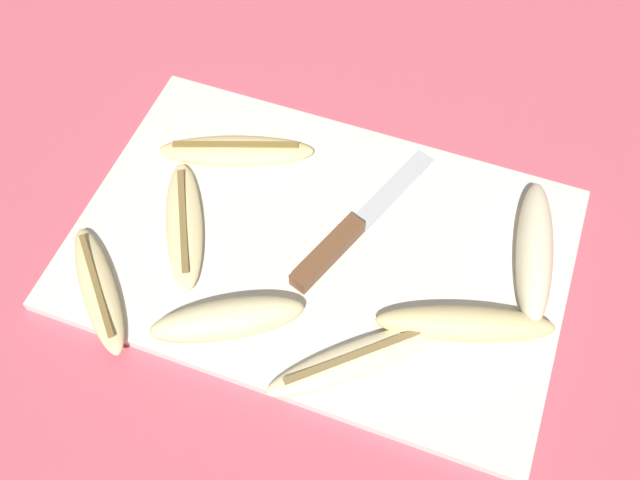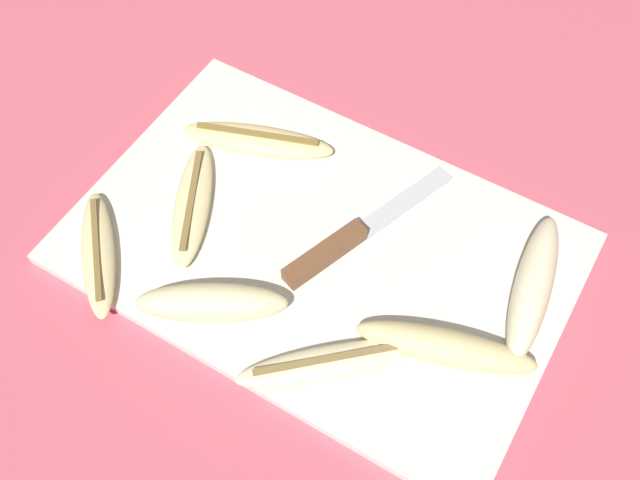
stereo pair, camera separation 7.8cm
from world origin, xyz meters
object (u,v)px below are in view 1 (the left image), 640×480
banana_ripe_center (184,224)px  banana_spotted_left (465,324)px  banana_cream_curved (355,359)px  banana_bright_far (534,251)px  banana_soft_right (227,319)px  banana_mellow_near (98,289)px  banana_golden_short (236,151)px  knife (341,240)px

banana_ripe_center → banana_spotted_left: (0.31, -0.01, 0.01)m
banana_cream_curved → banana_bright_far: 0.22m
banana_cream_curved → banana_bright_far: bearing=51.8°
banana_ripe_center → banana_soft_right: (0.09, -0.09, 0.01)m
banana_spotted_left → banana_mellow_near: size_ratio=1.28×
banana_bright_far → banana_mellow_near: (-0.40, -0.19, -0.01)m
banana_golden_short → banana_mellow_near: (-0.06, -0.21, -0.00)m
knife → banana_mellow_near: (-0.21, -0.14, 0.00)m
banana_cream_curved → banana_spotted_left: banana_spotted_left is taller
banana_ripe_center → banana_golden_short: size_ratio=0.90×
banana_ripe_center → banana_bright_far: (0.36, 0.09, 0.01)m
banana_cream_curved → banana_ripe_center: bearing=159.1°
knife → banana_cream_curved: (0.06, -0.12, 0.00)m
banana_mellow_near → knife: bearing=33.7°
banana_golden_short → banana_cream_curved: bearing=-43.1°
banana_spotted_left → banana_soft_right: (-0.22, -0.08, 0.00)m
banana_golden_short → banana_soft_right: (0.08, -0.20, 0.01)m
banana_soft_right → banana_mellow_near: (-0.14, -0.01, -0.01)m
banana_cream_curved → banana_ripe_center: (-0.22, 0.08, -0.00)m
banana_spotted_left → banana_soft_right: bearing=-160.7°
knife → banana_bright_far: banana_bright_far is taller
banana_golden_short → banana_soft_right: size_ratio=1.19×
banana_soft_right → banana_mellow_near: size_ratio=1.09×
banana_mellow_near → banana_soft_right: bearing=4.2°
banana_cream_curved → banana_ripe_center: banana_cream_curved is taller
banana_ripe_center → banana_mellow_near: (-0.05, -0.10, 0.00)m
knife → banana_ripe_center: 0.17m
banana_spotted_left → banana_mellow_near: 0.37m
banana_ripe_center → banana_bright_far: size_ratio=0.92×
banana_soft_right → banana_mellow_near: bearing=-175.8°
knife → banana_golden_short: size_ratio=1.23×
knife → banana_ripe_center: bearing=-146.8°
banana_golden_short → banana_mellow_near: banana_golden_short is taller
knife → banana_bright_far: size_ratio=1.25×
banana_cream_curved → banana_golden_short: bearing=136.9°
banana_ripe_center → banana_mellow_near: bearing=-114.7°
banana_spotted_left → banana_bright_far: bearing=65.6°
banana_golden_short → banana_soft_right: 0.22m
knife → banana_golden_short: 0.17m
banana_golden_short → banana_mellow_near: bearing=-105.6°
banana_cream_curved → banana_ripe_center: size_ratio=0.97×
banana_spotted_left → banana_mellow_near: bearing=-166.4°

